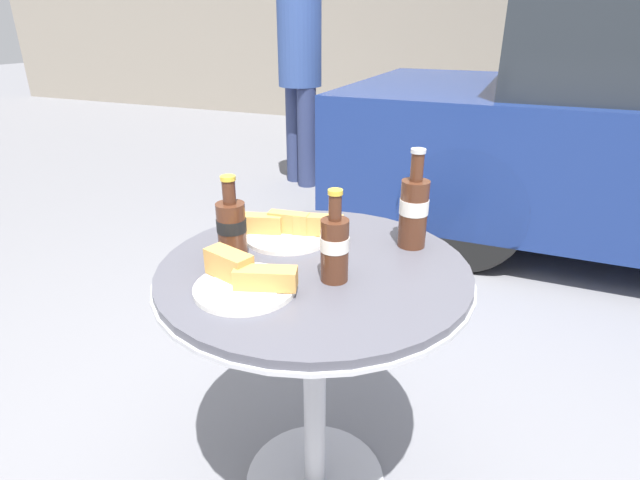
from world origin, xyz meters
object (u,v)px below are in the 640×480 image
(cola_bottle_left, at_px, (414,209))
(pedestrian, at_px, (300,67))
(lunch_plate_near, at_px, (287,229))
(bistro_table, at_px, (314,320))
(lunch_plate_far, at_px, (245,279))
(cola_bottle_center, at_px, (335,246))
(cola_bottle_right, at_px, (232,227))

(cola_bottle_left, height_order, pedestrian, pedestrian)
(lunch_plate_near, bearing_deg, cola_bottle_left, 13.88)
(lunch_plate_near, xyz_separation_m, pedestrian, (-1.17, 2.58, 0.18))
(lunch_plate_near, bearing_deg, bistro_table, -42.77)
(lunch_plate_far, height_order, pedestrian, pedestrian)
(cola_bottle_center, height_order, lunch_plate_far, cola_bottle_center)
(cola_bottle_left, height_order, cola_bottle_center, cola_bottle_left)
(bistro_table, height_order, lunch_plate_near, lunch_plate_near)
(pedestrian, bearing_deg, lunch_plate_far, -67.17)
(lunch_plate_far, xyz_separation_m, pedestrian, (-1.21, 2.87, 0.18))
(bistro_table, bearing_deg, cola_bottle_left, 47.11)
(cola_bottle_right, xyz_separation_m, lunch_plate_near, (0.06, 0.17, -0.06))
(bistro_table, xyz_separation_m, cola_bottle_center, (0.07, -0.05, 0.24))
(bistro_table, bearing_deg, lunch_plate_far, -119.11)
(cola_bottle_center, relative_size, lunch_plate_far, 0.92)
(pedestrian, bearing_deg, cola_bottle_center, -63.55)
(cola_bottle_right, bearing_deg, lunch_plate_near, 68.83)
(pedestrian, bearing_deg, bistro_table, -64.36)
(bistro_table, bearing_deg, pedestrian, 115.64)
(cola_bottle_right, bearing_deg, bistro_table, 12.21)
(cola_bottle_right, xyz_separation_m, pedestrian, (-1.10, 2.75, 0.12))
(cola_bottle_right, xyz_separation_m, lunch_plate_far, (0.11, -0.12, -0.06))
(bistro_table, bearing_deg, lunch_plate_near, 137.23)
(cola_bottle_left, height_order, lunch_plate_far, cola_bottle_left)
(cola_bottle_left, distance_m, lunch_plate_near, 0.34)
(cola_bottle_right, bearing_deg, lunch_plate_far, -48.87)
(cola_bottle_left, height_order, cola_bottle_right, cola_bottle_left)
(cola_bottle_left, xyz_separation_m, cola_bottle_center, (-0.12, -0.25, -0.02))
(cola_bottle_left, bearing_deg, pedestrian, 120.70)
(bistro_table, distance_m, cola_bottle_right, 0.31)
(cola_bottle_left, distance_m, cola_bottle_right, 0.46)
(lunch_plate_near, relative_size, pedestrian, 0.19)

